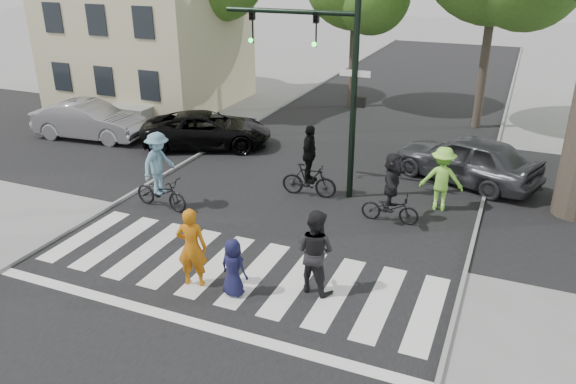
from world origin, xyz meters
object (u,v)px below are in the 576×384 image
object	(u,v)px
pedestrian_child	(233,267)
car_silver	(89,120)
cyclist_mid	(309,168)
cyclist_right	(391,192)
pedestrian_woman	(192,247)
car_grey	(466,159)
traffic_signal	(327,68)
cyclist_left	(160,176)
pedestrian_adult	(315,251)
car_suv	(207,130)

from	to	relation	value
pedestrian_child	car_silver	size ratio (longest dim) A/B	0.29
cyclist_mid	cyclist_right	distance (m)	2.84
pedestrian_woman	pedestrian_child	size ratio (longest dim) A/B	1.41
cyclist_mid	car_grey	xyz separation A→B (m)	(4.27, 3.07, -0.13)
cyclist_mid	car_silver	distance (m)	10.40
pedestrian_child	cyclist_mid	size ratio (longest dim) A/B	0.59
traffic_signal	cyclist_right	bearing A→B (deg)	-27.52
cyclist_left	car_silver	size ratio (longest dim) A/B	0.51
pedestrian_adult	car_grey	world-z (taller)	pedestrian_adult
pedestrian_adult	car_grey	bearing A→B (deg)	-93.85
car_silver	car_grey	size ratio (longest dim) A/B	0.97
pedestrian_child	cyclist_mid	world-z (taller)	cyclist_mid
car_suv	cyclist_mid	bearing A→B (deg)	-142.55
cyclist_mid	car_silver	bearing A→B (deg)	168.76
pedestrian_child	cyclist_right	xyz separation A→B (m)	(2.30, 4.88, 0.24)
car_grey	car_suv	bearing A→B (deg)	-68.01
traffic_signal	car_grey	xyz separation A→B (m)	(3.95, 2.65, -3.10)
pedestrian_woman	car_silver	bearing A→B (deg)	-53.69
pedestrian_child	pedestrian_adult	distance (m)	1.80
cyclist_right	car_suv	distance (m)	8.87
pedestrian_child	car_suv	xyz separation A→B (m)	(-5.74, 8.63, 0.01)
car_silver	car_grey	bearing A→B (deg)	-91.96
car_suv	car_grey	bearing A→B (deg)	-112.85
cyclist_mid	car_silver	size ratio (longest dim) A/B	0.49
pedestrian_adult	car_silver	world-z (taller)	pedestrian_adult
pedestrian_woman	cyclist_left	distance (m)	4.43
cyclist_right	car_grey	world-z (taller)	cyclist_right
pedestrian_woman	pedestrian_child	world-z (taller)	pedestrian_woman
pedestrian_adult	cyclist_left	bearing A→B (deg)	-10.41
traffic_signal	pedestrian_child	bearing A→B (deg)	-89.08
pedestrian_child	car_grey	bearing A→B (deg)	-103.47
cyclist_mid	cyclist_right	bearing A→B (deg)	-16.88
traffic_signal	pedestrian_woman	size ratio (longest dim) A/B	3.18
pedestrian_child	pedestrian_adult	world-z (taller)	pedestrian_adult
pedestrian_adult	pedestrian_child	bearing A→B (deg)	40.66
traffic_signal	car_suv	size ratio (longest dim) A/B	1.23
pedestrian_woman	car_suv	distance (m)	9.84
pedestrian_adult	traffic_signal	bearing A→B (deg)	-60.33
cyclist_mid	car_suv	xyz separation A→B (m)	(-5.32, 2.93, -0.25)
traffic_signal	car_silver	world-z (taller)	traffic_signal
pedestrian_child	cyclist_mid	bearing A→B (deg)	-75.54
pedestrian_child	car_suv	distance (m)	10.37
cyclist_right	car_grey	distance (m)	4.20
car_suv	car_silver	bearing A→B (deg)	76.72
pedestrian_child	car_grey	xyz separation A→B (m)	(3.85, 8.78, 0.13)
cyclist_left	cyclist_right	world-z (taller)	cyclist_left
traffic_signal	pedestrian_adult	bearing A→B (deg)	-72.55
pedestrian_adult	cyclist_right	xyz separation A→B (m)	(0.73, 4.03, -0.07)
car_silver	pedestrian_woman	bearing A→B (deg)	-134.97
pedestrian_adult	car_suv	xyz separation A→B (m)	(-7.31, 7.79, -0.29)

